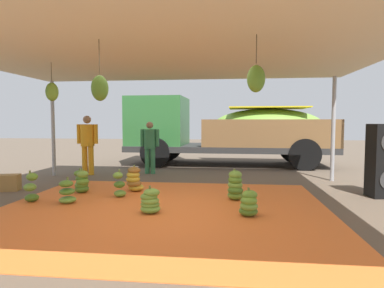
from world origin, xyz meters
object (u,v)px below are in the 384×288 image
Objects in this scene: banana_bunch_7 at (119,186)px; worker_0 at (150,143)px; banana_bunch_4 at (249,204)px; crate_1 at (6,183)px; banana_bunch_1 at (80,180)px; banana_bunch_5 at (31,188)px; banana_bunch_3 at (82,182)px; banana_bunch_6 at (150,201)px; banana_bunch_8 at (67,193)px; worker_1 at (87,140)px; banana_bunch_2 at (235,186)px; banana_bunch_0 at (134,180)px; cargo_truck_main at (224,129)px.

banana_bunch_7 is 3.12m from worker_0.
banana_bunch_4 is 2.73m from banana_bunch_7.
banana_bunch_1 is at bearing 17.37° from crate_1.
banana_bunch_4 is 5.40m from crate_1.
banana_bunch_5 is 0.39× the size of worker_0.
banana_bunch_1 is 2.58m from worker_0.
worker_0 is at bearing 46.24° from crate_1.
banana_bunch_4 is at bearing -21.56° from banana_bunch_3.
banana_bunch_5 is 2.47m from banana_bunch_6.
banana_bunch_8 is (0.13, -0.90, -0.02)m from banana_bunch_3.
worker_1 is (-2.73, 3.70, 0.79)m from banana_bunch_6.
worker_1 is at bearing 111.33° from banana_bunch_3.
banana_bunch_2 is at bearing -32.24° from worker_1.
banana_bunch_4 is (2.37, -1.63, -0.06)m from banana_bunch_0.
banana_bunch_5 is (-1.67, -1.13, 0.00)m from banana_bunch_0.
banana_bunch_1 is at bearing -125.29° from cargo_truck_main.
banana_bunch_5 is (-0.32, -1.38, 0.07)m from banana_bunch_1.
banana_bunch_7 is 0.33× the size of worker_1.
cargo_truck_main is at bearing 68.75° from banana_bunch_0.
cargo_truck_main is 4.19× the size of worker_1.
banana_bunch_2 is (2.18, -0.54, 0.02)m from banana_bunch_0.
banana_bunch_2 reaches higher than banana_bunch_1.
banana_bunch_5 is 1.31× the size of banana_bunch_6.
worker_0 is at bearing 13.05° from worker_1.
banana_bunch_0 is 0.59m from banana_bunch_7.
banana_bunch_8 reaches higher than crate_1.
banana_bunch_1 is 0.80× the size of banana_bunch_7.
cargo_truck_main is at bearing 59.93° from banana_bunch_3.
banana_bunch_1 is 2.10m from worker_1.
banana_bunch_5 is at bearing 172.97° from banana_bunch_4.
cargo_truck_main is (2.92, 5.05, 1.02)m from banana_bunch_3.
banana_bunch_8 is at bearing -26.64° from crate_1.
worker_1 is (-1.98, 2.08, 0.73)m from banana_bunch_0.
banana_bunch_7 is (-2.51, 1.06, 0.04)m from banana_bunch_4.
banana_bunch_8 is at bearing -142.74° from banana_bunch_7.
banana_bunch_2 is 1.11m from banana_bunch_4.
banana_bunch_2 reaches higher than crate_1.
banana_bunch_4 is at bearing -40.43° from worker_1.
banana_bunch_5 is 0.35× the size of worker_1.
cargo_truck_main is at bearing 46.75° from crate_1.
banana_bunch_5 is at bearing -145.97° from banana_bunch_0.
banana_bunch_1 is at bearing 145.78° from banana_bunch_7.
banana_bunch_3 is 5.92m from cargo_truck_main.
banana_bunch_5 is at bearing -111.37° from worker_0.
worker_1 reaches higher than banana_bunch_7.
banana_bunch_4 is at bearing -57.39° from worker_0.
banana_bunch_3 is 0.07× the size of cargo_truck_main.
banana_bunch_6 is at bearing -53.52° from worker_1.
banana_bunch_4 is (3.44, -1.36, -0.03)m from banana_bunch_3.
cargo_truck_main reaches higher than banana_bunch_6.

